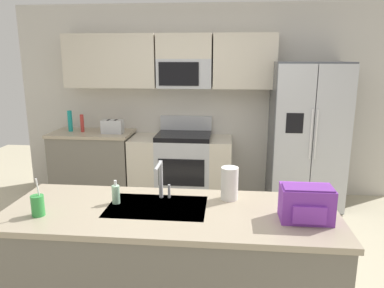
{
  "coord_description": "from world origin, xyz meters",
  "views": [
    {
      "loc": [
        0.34,
        -2.99,
        1.91
      ],
      "look_at": [
        -0.01,
        0.6,
        1.05
      ],
      "focal_mm": 34.39,
      "sensor_mm": 36.0,
      "label": 1
    }
  ],
  "objects_px": {
    "refrigerator": "(306,135)",
    "paper_towel_roll": "(230,183)",
    "range_oven": "(181,166)",
    "soap_dispenser": "(116,194)",
    "backpack": "(306,203)",
    "bottle_teal": "(70,121)",
    "drink_cup_green": "(38,205)",
    "toaster": "(112,127)",
    "pepper_mill": "(82,123)",
    "sink_faucet": "(161,177)"
  },
  "relations": [
    {
      "from": "refrigerator",
      "to": "paper_towel_roll",
      "type": "relative_size",
      "value": 7.71
    },
    {
      "from": "range_oven",
      "to": "soap_dispenser",
      "type": "xyz_separation_m",
      "value": [
        -0.15,
        -2.42,
        0.53
      ]
    },
    {
      "from": "paper_towel_roll",
      "to": "backpack",
      "type": "bearing_deg",
      "value": -33.05
    },
    {
      "from": "bottle_teal",
      "to": "drink_cup_green",
      "type": "bearing_deg",
      "value": -70.64
    },
    {
      "from": "toaster",
      "to": "soap_dispenser",
      "type": "relative_size",
      "value": 1.65
    },
    {
      "from": "pepper_mill",
      "to": "soap_dispenser",
      "type": "height_order",
      "value": "pepper_mill"
    },
    {
      "from": "pepper_mill",
      "to": "drink_cup_green",
      "type": "height_order",
      "value": "drink_cup_green"
    },
    {
      "from": "soap_dispenser",
      "to": "range_oven",
      "type": "bearing_deg",
      "value": 86.35
    },
    {
      "from": "pepper_mill",
      "to": "paper_towel_roll",
      "type": "distance_m",
      "value": 3.03
    },
    {
      "from": "backpack",
      "to": "refrigerator",
      "type": "bearing_deg",
      "value": 78.54
    },
    {
      "from": "refrigerator",
      "to": "backpack",
      "type": "height_order",
      "value": "refrigerator"
    },
    {
      "from": "bottle_teal",
      "to": "backpack",
      "type": "bearing_deg",
      "value": -44.23
    },
    {
      "from": "sink_faucet",
      "to": "drink_cup_green",
      "type": "height_order",
      "value": "sink_faucet"
    },
    {
      "from": "refrigerator",
      "to": "sink_faucet",
      "type": "height_order",
      "value": "refrigerator"
    },
    {
      "from": "drink_cup_green",
      "to": "bottle_teal",
      "type": "bearing_deg",
      "value": 109.36
    },
    {
      "from": "refrigerator",
      "to": "toaster",
      "type": "relative_size",
      "value": 6.61
    },
    {
      "from": "soap_dispenser",
      "to": "backpack",
      "type": "distance_m",
      "value": 1.29
    },
    {
      "from": "pepper_mill",
      "to": "bottle_teal",
      "type": "relative_size",
      "value": 0.83
    },
    {
      "from": "bottle_teal",
      "to": "sink_faucet",
      "type": "xyz_separation_m",
      "value": [
        1.69,
        -2.33,
        0.02
      ]
    },
    {
      "from": "refrigerator",
      "to": "bottle_teal",
      "type": "distance_m",
      "value": 3.18
    },
    {
      "from": "range_oven",
      "to": "bottle_teal",
      "type": "bearing_deg",
      "value": 179.42
    },
    {
      "from": "sink_faucet",
      "to": "paper_towel_roll",
      "type": "bearing_deg",
      "value": 5.2
    },
    {
      "from": "sink_faucet",
      "to": "range_oven",
      "type": "bearing_deg",
      "value": 93.67
    },
    {
      "from": "backpack",
      "to": "pepper_mill",
      "type": "bearing_deg",
      "value": 133.99
    },
    {
      "from": "range_oven",
      "to": "sink_faucet",
      "type": "distance_m",
      "value": 2.4
    },
    {
      "from": "toaster",
      "to": "bottle_teal",
      "type": "distance_m",
      "value": 0.62
    },
    {
      "from": "toaster",
      "to": "bottle_teal",
      "type": "bearing_deg",
      "value": 173.71
    },
    {
      "from": "soap_dispenser",
      "to": "pepper_mill",
      "type": "bearing_deg",
      "value": 116.58
    },
    {
      "from": "sink_faucet",
      "to": "pepper_mill",
      "type": "bearing_deg",
      "value": 123.25
    },
    {
      "from": "range_oven",
      "to": "backpack",
      "type": "relative_size",
      "value": 4.25
    },
    {
      "from": "range_oven",
      "to": "sink_faucet",
      "type": "height_order",
      "value": "sink_faucet"
    },
    {
      "from": "sink_faucet",
      "to": "backpack",
      "type": "bearing_deg",
      "value": -15.35
    },
    {
      "from": "pepper_mill",
      "to": "sink_faucet",
      "type": "xyz_separation_m",
      "value": [
        1.51,
        -2.31,
        0.05
      ]
    },
    {
      "from": "sink_faucet",
      "to": "toaster",
      "type": "bearing_deg",
      "value": 115.4
    },
    {
      "from": "toaster",
      "to": "sink_faucet",
      "type": "distance_m",
      "value": 2.5
    },
    {
      "from": "range_oven",
      "to": "bottle_teal",
      "type": "distance_m",
      "value": 1.66
    },
    {
      "from": "drink_cup_green",
      "to": "soap_dispenser",
      "type": "bearing_deg",
      "value": 29.41
    },
    {
      "from": "sink_faucet",
      "to": "soap_dispenser",
      "type": "bearing_deg",
      "value": -159.68
    },
    {
      "from": "pepper_mill",
      "to": "drink_cup_green",
      "type": "relative_size",
      "value": 0.93
    },
    {
      "from": "pepper_mill",
      "to": "soap_dispenser",
      "type": "bearing_deg",
      "value": -63.42
    },
    {
      "from": "range_oven",
      "to": "drink_cup_green",
      "type": "bearing_deg",
      "value": -102.61
    },
    {
      "from": "bottle_teal",
      "to": "refrigerator",
      "type": "bearing_deg",
      "value": -1.58
    },
    {
      "from": "soap_dispenser",
      "to": "paper_towel_roll",
      "type": "height_order",
      "value": "paper_towel_roll"
    },
    {
      "from": "paper_towel_roll",
      "to": "backpack",
      "type": "height_order",
      "value": "paper_towel_roll"
    },
    {
      "from": "pepper_mill",
      "to": "soap_dispenser",
      "type": "xyz_separation_m",
      "value": [
        1.21,
        -2.42,
        -0.05
      ]
    },
    {
      "from": "toaster",
      "to": "backpack",
      "type": "relative_size",
      "value": 0.88
    },
    {
      "from": "toaster",
      "to": "paper_towel_roll",
      "type": "height_order",
      "value": "paper_towel_roll"
    },
    {
      "from": "range_oven",
      "to": "pepper_mill",
      "type": "xyz_separation_m",
      "value": [
        -1.37,
        -0.0,
        0.58
      ]
    },
    {
      "from": "drink_cup_green",
      "to": "soap_dispenser",
      "type": "distance_m",
      "value": 0.51
    },
    {
      "from": "toaster",
      "to": "paper_towel_roll",
      "type": "bearing_deg",
      "value": -54.72
    }
  ]
}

